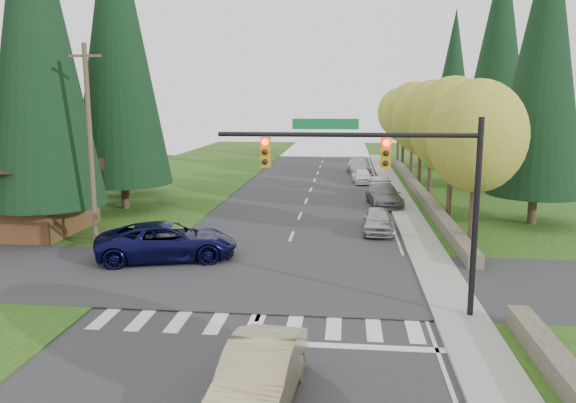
% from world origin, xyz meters
% --- Properties ---
extents(ground, '(120.00, 120.00, 0.00)m').
position_xyz_m(ground, '(0.00, 0.00, 0.00)').
color(ground, '#28282B').
rests_on(ground, ground).
extents(grass_east, '(14.00, 110.00, 0.06)m').
position_xyz_m(grass_east, '(13.00, 20.00, 0.03)').
color(grass_east, '#1A4311').
rests_on(grass_east, ground).
extents(grass_west, '(14.00, 110.00, 0.06)m').
position_xyz_m(grass_west, '(-13.00, 20.00, 0.03)').
color(grass_west, '#1A4311').
rests_on(grass_west, ground).
extents(cross_street, '(120.00, 8.00, 0.10)m').
position_xyz_m(cross_street, '(0.00, 8.00, 0.00)').
color(cross_street, '#28282B').
rests_on(cross_street, ground).
extents(sidewalk_east, '(1.80, 80.00, 0.13)m').
position_xyz_m(sidewalk_east, '(6.90, 22.00, 0.07)').
color(sidewalk_east, gray).
rests_on(sidewalk_east, ground).
extents(curb_east, '(0.20, 80.00, 0.13)m').
position_xyz_m(curb_east, '(6.05, 22.00, 0.07)').
color(curb_east, gray).
rests_on(curb_east, ground).
extents(stone_wall_north, '(0.70, 40.00, 0.70)m').
position_xyz_m(stone_wall_north, '(8.60, 30.00, 0.35)').
color(stone_wall_north, '#4C4438').
rests_on(stone_wall_north, ground).
extents(traffic_signal, '(8.70, 0.37, 6.80)m').
position_xyz_m(traffic_signal, '(4.37, 4.50, 4.98)').
color(traffic_signal, black).
rests_on(traffic_signal, ground).
extents(brown_building, '(8.40, 8.40, 5.40)m').
position_xyz_m(brown_building, '(-15.00, 15.00, 3.14)').
color(brown_building, '#4C2D19').
rests_on(brown_building, ground).
extents(utility_pole, '(1.60, 0.24, 10.00)m').
position_xyz_m(utility_pole, '(-9.50, 12.00, 5.14)').
color(utility_pole, '#473828').
rests_on(utility_pole, ground).
extents(decid_tree_0, '(4.80, 4.80, 8.37)m').
position_xyz_m(decid_tree_0, '(9.20, 14.00, 5.60)').
color(decid_tree_0, '#38281C').
rests_on(decid_tree_0, ground).
extents(decid_tree_1, '(5.20, 5.20, 8.80)m').
position_xyz_m(decid_tree_1, '(9.30, 21.00, 5.80)').
color(decid_tree_1, '#38281C').
rests_on(decid_tree_1, ground).
extents(decid_tree_2, '(5.00, 5.00, 8.82)m').
position_xyz_m(decid_tree_2, '(9.10, 28.00, 5.93)').
color(decid_tree_2, '#38281C').
rests_on(decid_tree_2, ground).
extents(decid_tree_3, '(5.00, 5.00, 8.55)m').
position_xyz_m(decid_tree_3, '(9.20, 35.00, 5.66)').
color(decid_tree_3, '#38281C').
rests_on(decid_tree_3, ground).
extents(decid_tree_4, '(5.40, 5.40, 9.18)m').
position_xyz_m(decid_tree_4, '(9.30, 42.00, 6.06)').
color(decid_tree_4, '#38281C').
rests_on(decid_tree_4, ground).
extents(decid_tree_5, '(4.80, 4.80, 8.30)m').
position_xyz_m(decid_tree_5, '(9.10, 49.00, 5.53)').
color(decid_tree_5, '#38281C').
rests_on(decid_tree_5, ground).
extents(decid_tree_6, '(5.20, 5.20, 8.86)m').
position_xyz_m(decid_tree_6, '(9.20, 56.00, 5.86)').
color(decid_tree_6, '#38281C').
rests_on(decid_tree_6, ground).
extents(conifer_w_a, '(6.12, 6.12, 19.80)m').
position_xyz_m(conifer_w_a, '(-13.00, 14.00, 10.79)').
color(conifer_w_a, '#38281C').
rests_on(conifer_w_a, ground).
extents(conifer_w_b, '(5.44, 5.44, 17.80)m').
position_xyz_m(conifer_w_b, '(-16.00, 18.00, 9.79)').
color(conifer_w_b, '#38281C').
rests_on(conifer_w_b, ground).
extents(conifer_w_c, '(6.46, 6.46, 20.80)m').
position_xyz_m(conifer_w_c, '(-12.00, 22.00, 11.29)').
color(conifer_w_c, '#38281C').
rests_on(conifer_w_c, ground).
extents(conifer_w_e, '(5.78, 5.78, 18.80)m').
position_xyz_m(conifer_w_e, '(-14.00, 28.00, 10.29)').
color(conifer_w_e, '#38281C').
rests_on(conifer_w_e, ground).
extents(conifer_e_a, '(5.44, 5.44, 17.80)m').
position_xyz_m(conifer_e_a, '(14.00, 20.00, 9.79)').
color(conifer_e_a, '#38281C').
rests_on(conifer_e_a, ground).
extents(conifer_e_b, '(6.12, 6.12, 19.80)m').
position_xyz_m(conifer_e_b, '(15.00, 34.00, 10.79)').
color(conifer_e_b, '#38281C').
rests_on(conifer_e_b, ground).
extents(conifer_e_c, '(5.10, 5.10, 16.80)m').
position_xyz_m(conifer_e_c, '(14.00, 48.00, 9.29)').
color(conifer_e_c, '#38281C').
rests_on(conifer_e_c, ground).
extents(sedan_champagne, '(2.04, 4.86, 1.56)m').
position_xyz_m(sedan_champagne, '(0.91, -1.78, 0.78)').
color(sedan_champagne, tan).
rests_on(sedan_champagne, ground).
extents(suv_navy, '(6.93, 4.54, 1.77)m').
position_xyz_m(suv_navy, '(-5.27, 10.33, 0.89)').
color(suv_navy, '#0A0A33').
rests_on(suv_navy, ground).
extents(parked_car_a, '(1.77, 4.15, 1.40)m').
position_xyz_m(parked_car_a, '(4.75, 16.92, 0.70)').
color(parked_car_a, '#A7A7AC').
rests_on(parked_car_a, ground).
extents(parked_car_b, '(2.64, 5.36, 1.50)m').
position_xyz_m(parked_car_b, '(5.60, 25.19, 0.75)').
color(parked_car_b, slate).
rests_on(parked_car_b, ground).
extents(parked_car_c, '(1.58, 4.25, 1.39)m').
position_xyz_m(parked_car_c, '(5.58, 29.61, 0.69)').
color(parked_car_c, '#AEAEB3').
rests_on(parked_car_c, ground).
extents(parked_car_d, '(1.96, 4.03, 1.32)m').
position_xyz_m(parked_car_d, '(4.34, 36.00, 0.66)').
color(parked_car_d, white).
rests_on(parked_car_d, ground).
extents(parked_car_e, '(2.64, 5.41, 1.52)m').
position_xyz_m(parked_car_e, '(4.20, 43.00, 0.76)').
color(parked_car_e, '#ADACB2').
rests_on(parked_car_e, ground).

